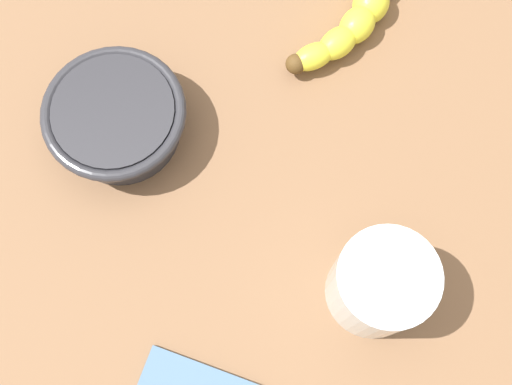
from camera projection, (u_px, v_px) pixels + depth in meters
wooden_tabletop at (298, 165)px, 67.87cm from camera, size 120.00×120.00×3.00cm
smoothie_glass at (379, 285)px, 58.39cm from camera, size 9.01×9.01×9.39cm
ceramic_bowl at (117, 119)px, 64.33cm from camera, size 14.37×14.37×5.36cm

